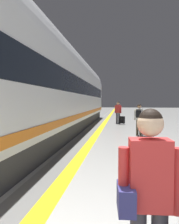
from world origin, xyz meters
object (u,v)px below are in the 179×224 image
object	(u,v)px
high_speed_train	(45,85)
suitcase_near	(146,130)
suitcase_mid	(122,120)
passenger_mid	(118,111)
traveller_foreground	(148,193)
passenger_near	(139,117)

from	to	relation	value
high_speed_train	suitcase_near	world-z (taller)	high_speed_train
high_speed_train	suitcase_mid	size ratio (longest dim) A/B	48.11
passenger_mid	high_speed_train	bearing A→B (deg)	-115.22
traveller_foreground	passenger_near	world-z (taller)	traveller_foreground
traveller_foreground	suitcase_mid	xyz separation A→B (m)	(-0.06, 14.40, -0.64)
high_speed_train	traveller_foreground	size ratio (longest dim) A/B	17.06
passenger_mid	suitcase_mid	distance (m)	0.78
passenger_near	suitcase_mid	size ratio (longest dim) A/B	2.70
high_speed_train	traveller_foreground	distance (m)	8.57
passenger_near	passenger_mid	size ratio (longest dim) A/B	0.93
traveller_foreground	passenger_mid	world-z (taller)	passenger_mid
passenger_near	suitcase_near	size ratio (longest dim) A/B	2.86
high_speed_train	passenger_mid	size ratio (longest dim) A/B	16.48
passenger_mid	suitcase_mid	size ratio (longest dim) A/B	2.92
passenger_near	traveller_foreground	bearing A→B (deg)	-94.58
traveller_foreground	suitcase_near	bearing A→B (deg)	83.18
traveller_foreground	suitcase_mid	distance (m)	14.41
high_speed_train	suitcase_mid	xyz separation A→B (m)	(3.63, 6.81, -2.18)
suitcase_near	passenger_mid	distance (m)	5.97
high_speed_train	traveller_foreground	xyz separation A→B (m)	(3.68, -7.59, -1.54)
high_speed_train	suitcase_near	distance (m)	5.37
traveller_foreground	passenger_near	bearing A→B (deg)	85.42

